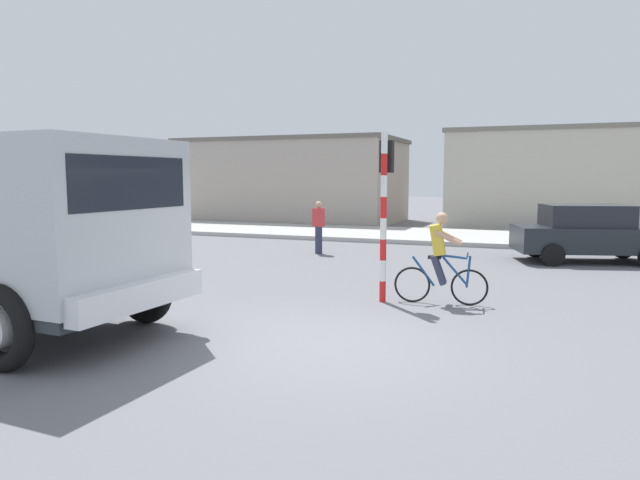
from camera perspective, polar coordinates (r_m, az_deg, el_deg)
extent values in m
plane|color=slate|center=(8.22, 0.02, -10.45)|extent=(120.00, 120.00, 0.00)
cube|color=#ADADA8|center=(22.37, 13.80, 0.30)|extent=(80.00, 5.00, 0.16)
cube|color=#2D3338|center=(10.01, -29.08, -4.56)|extent=(5.21, 2.69, 0.16)
cube|color=silver|center=(8.01, -17.38, -5.30)|extent=(0.35, 2.38, 0.36)
cube|color=black|center=(7.95, -18.56, 5.43)|extent=(0.22, 2.13, 0.70)
torus|color=black|center=(9.71, -17.19, -4.78)|extent=(1.11, 0.29, 1.10)
cylinder|color=beige|center=(9.71, -17.19, -4.78)|extent=(0.51, 0.32, 0.50)
torus|color=black|center=(8.01, -29.40, -7.67)|extent=(1.11, 0.29, 1.10)
cylinder|color=beige|center=(8.01, -29.40, -7.67)|extent=(0.51, 0.32, 0.50)
torus|color=black|center=(12.05, -28.84, -3.15)|extent=(1.11, 0.29, 1.10)
cylinder|color=beige|center=(12.05, -28.84, -3.15)|extent=(0.51, 0.32, 0.50)
torus|color=black|center=(10.90, 14.72, -4.62)|extent=(0.68, 0.11, 0.68)
torus|color=black|center=(10.96, 9.21, -4.43)|extent=(0.68, 0.11, 0.68)
cylinder|color=#1E4C8C|center=(10.82, 12.96, -1.62)|extent=(0.60, 0.10, 0.09)
cylinder|color=#1E4C8C|center=(10.85, 13.25, -2.91)|extent=(0.51, 0.09, 0.57)
cylinder|color=#1E4C8C|center=(10.90, 10.29, -3.07)|extent=(0.44, 0.09, 0.57)
cylinder|color=#1E4C8C|center=(10.85, 14.63, -3.08)|extent=(0.10, 0.05, 0.59)
cylinder|color=black|center=(10.81, 14.54, -1.43)|extent=(0.08, 0.50, 0.03)
cube|color=black|center=(10.84, 11.39, -1.70)|extent=(0.25, 0.14, 0.06)
cube|color=gold|center=(10.80, 11.69, 0.03)|extent=(0.32, 0.35, 0.59)
sphere|color=tan|center=(10.76, 12.11, 2.13)|extent=(0.22, 0.22, 0.22)
cylinder|color=#2D334C|center=(10.97, 11.82, -2.83)|extent=(0.31, 0.15, 0.57)
cylinder|color=tan|center=(10.94, 12.80, 0.34)|extent=(0.50, 0.14, 0.29)
cylinder|color=#2D334C|center=(10.77, 11.75, -3.00)|extent=(0.31, 0.15, 0.57)
cylinder|color=tan|center=(10.62, 12.71, 0.17)|extent=(0.50, 0.14, 0.29)
cylinder|color=red|center=(10.97, 6.28, -5.13)|extent=(0.12, 0.12, 0.40)
cylinder|color=white|center=(10.89, 6.30, -3.06)|extent=(0.12, 0.12, 0.40)
cylinder|color=red|center=(10.83, 6.33, -0.98)|extent=(0.12, 0.12, 0.40)
cylinder|color=white|center=(10.79, 6.36, 1.13)|extent=(0.12, 0.12, 0.40)
cylinder|color=red|center=(10.76, 6.38, 3.25)|extent=(0.12, 0.12, 0.40)
cylinder|color=white|center=(10.75, 6.41, 5.38)|extent=(0.12, 0.12, 0.40)
cylinder|color=red|center=(10.75, 6.44, 7.51)|extent=(0.12, 0.12, 0.40)
cylinder|color=white|center=(10.76, 6.46, 9.64)|extent=(0.12, 0.12, 0.40)
cube|color=black|center=(10.93, 6.69, 8.28)|extent=(0.24, 0.20, 0.60)
sphere|color=red|center=(11.04, 6.85, 8.26)|extent=(0.14, 0.14, 0.14)
cube|color=#1E2328|center=(17.52, 25.40, 0.10)|extent=(4.31, 2.72, 0.70)
cube|color=black|center=(17.41, 25.04, 2.23)|extent=(2.51, 1.99, 0.60)
cylinder|color=black|center=(18.79, 28.03, -0.72)|extent=(0.63, 0.34, 0.60)
cylinder|color=black|center=(17.98, 20.72, -0.67)|extent=(0.63, 0.34, 0.60)
cylinder|color=black|center=(16.36, 22.27, -1.40)|extent=(0.63, 0.34, 0.60)
cylinder|color=#2D334C|center=(17.57, -0.13, 0.00)|extent=(0.22, 0.22, 0.85)
cube|color=#D13838|center=(17.51, -0.14, 2.29)|extent=(0.34, 0.22, 0.56)
sphere|color=tan|center=(17.48, -0.14, 3.57)|extent=(0.20, 0.20, 0.20)
cube|color=#9E9389|center=(30.40, -2.58, 5.77)|extent=(10.90, 6.41, 4.11)
cube|color=#5E5852|center=(30.46, -2.60, 9.82)|extent=(11.11, 6.54, 0.20)
cube|color=#B2AD9E|center=(29.33, 22.85, 5.49)|extent=(9.88, 6.31, 4.35)
cube|color=slate|center=(29.40, 23.04, 9.92)|extent=(10.08, 6.44, 0.20)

